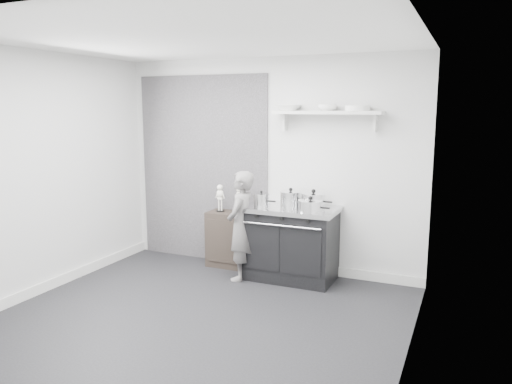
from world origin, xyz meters
TOP-DOWN VIEW (x-y plane):
  - ground at (0.00, 0.00)m, footprint 4.00×4.00m
  - room_shell at (-0.09, 0.15)m, footprint 4.02×3.62m
  - wall_shelf at (0.80, 1.68)m, footprint 1.30×0.26m
  - stove at (0.44, 1.48)m, footprint 1.12×0.70m
  - side_cabinet at (-0.47, 1.61)m, footprint 0.56×0.33m
  - child at (-0.11, 1.22)m, footprint 0.36×0.51m
  - pot_front_left at (0.10, 1.36)m, footprint 0.28×0.19m
  - pot_back_left at (0.38, 1.61)m, footprint 0.35×0.26m
  - pot_back_right at (0.69, 1.56)m, footprint 0.38×0.29m
  - pot_front_right at (0.74, 1.28)m, footprint 0.37×0.28m
  - skeleton_full at (-0.60, 1.61)m, footprint 0.11×0.07m
  - skeleton_torso at (-0.32, 1.61)m, footprint 0.11×0.07m
  - bowl_large at (0.32, 1.67)m, footprint 0.29×0.29m
  - bowl_small at (0.80, 1.67)m, footprint 0.23×0.23m
  - plate_stack at (1.15, 1.67)m, footprint 0.28×0.28m

SIDE VIEW (x-z plane):
  - ground at x=0.00m, z-range 0.00..0.00m
  - side_cabinet at x=-0.47m, z-range 0.00..0.73m
  - stove at x=0.44m, z-range 0.00..0.90m
  - child at x=-0.11m, z-range 0.00..1.33m
  - skeleton_torso at x=-0.32m, z-range 0.73..1.13m
  - skeleton_full at x=-0.60m, z-range 0.73..1.14m
  - pot_front_right at x=0.74m, z-range 0.87..1.06m
  - pot_front_left at x=0.10m, z-range 0.88..1.07m
  - pot_back_left at x=0.38m, z-range 0.88..1.09m
  - pot_back_right at x=0.69m, z-range 0.87..1.09m
  - room_shell at x=-0.09m, z-range 0.28..2.99m
  - wall_shelf at x=0.80m, z-range 1.89..2.13m
  - plate_stack at x=1.15m, z-range 2.04..2.10m
  - bowl_large at x=0.32m, z-range 2.04..2.11m
  - bowl_small at x=0.80m, z-range 2.04..2.11m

